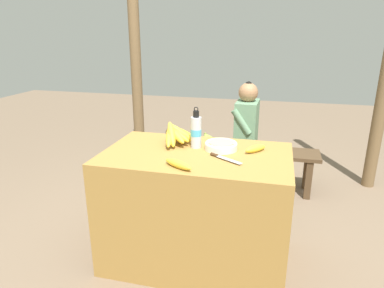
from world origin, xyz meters
name	(u,v)px	position (x,y,z in m)	size (l,w,h in m)	color
ground_plane	(196,257)	(0.00, 0.00, 0.00)	(12.00, 12.00, 0.00)	#75604C
market_counter	(196,208)	(0.00, 0.00, 0.39)	(1.20, 0.73, 0.79)	olive
banana_bunch_ripe	(176,133)	(-0.18, 0.15, 0.86)	(0.22, 0.36, 0.17)	#4C381E
serving_bowl	(221,145)	(0.14, 0.10, 0.82)	(0.21, 0.21, 0.05)	white
water_bottle	(196,132)	(-0.03, 0.11, 0.90)	(0.07, 0.07, 0.28)	silver
loose_banana_front	(178,164)	(-0.04, -0.27, 0.81)	(0.20, 0.14, 0.05)	gold
loose_banana_side	(255,149)	(0.37, 0.11, 0.81)	(0.15, 0.16, 0.05)	gold
knife	(221,157)	(0.17, -0.07, 0.80)	(0.21, 0.15, 0.02)	#BCBCC1
wooden_bench	(244,155)	(0.19, 1.26, 0.34)	(1.46, 0.32, 0.41)	#4C3823
seated_vendor	(242,129)	(0.16, 1.23, 0.62)	(0.41, 0.39, 1.09)	#473828
banana_bunch_green	(209,139)	(-0.17, 1.26, 0.48)	(0.19, 0.28, 0.15)	#4C381E
support_post_near	(135,49)	(-1.08, 1.60, 1.35)	(0.12, 0.12, 2.69)	brown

